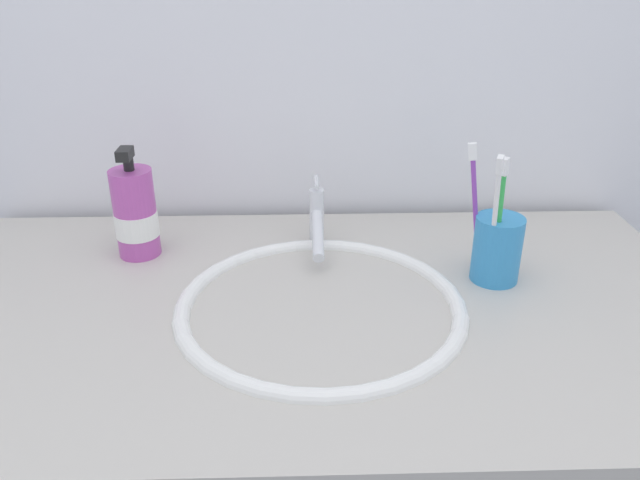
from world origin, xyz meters
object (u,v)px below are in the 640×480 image
soap_dispenser (135,214)px  toothbrush_white (495,214)px  toothbrush_purple (475,202)px  toothbrush_cup (497,249)px  toothbrush_green (500,213)px  faucet (317,222)px

soap_dispenser → toothbrush_white: bearing=-13.7°
toothbrush_purple → soap_dispenser: (-0.51, 0.08, -0.05)m
toothbrush_cup → soap_dispenser: soap_dispenser is taller
toothbrush_green → toothbrush_white: 0.02m
toothbrush_purple → faucet: bearing=156.7°
toothbrush_purple → toothbrush_green: bearing=-46.3°
faucet → toothbrush_green: 0.29m
toothbrush_cup → toothbrush_purple: bearing=156.3°
faucet → toothbrush_green: size_ratio=0.83×
toothbrush_cup → toothbrush_green: 0.07m
toothbrush_green → soap_dispenser: bearing=168.1°
toothbrush_cup → soap_dispenser: (-0.55, 0.10, 0.02)m
toothbrush_cup → toothbrush_purple: (-0.04, 0.02, 0.07)m
toothbrush_cup → soap_dispenser: 0.56m
toothbrush_cup → toothbrush_white: 0.08m
toothbrush_green → toothbrush_white: toothbrush_white is taller
toothbrush_green → soap_dispenser: (-0.54, 0.11, -0.04)m
faucet → toothbrush_green: toothbrush_green is taller
toothbrush_green → soap_dispenser: 0.56m
toothbrush_cup → toothbrush_green: toothbrush_green is taller
toothbrush_green → soap_dispenser: size_ratio=1.05×
toothbrush_cup → toothbrush_green: size_ratio=0.53×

